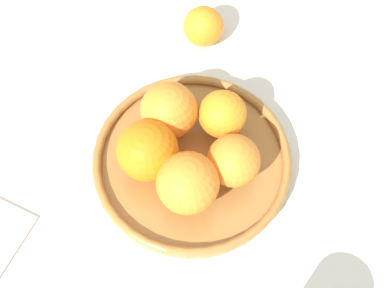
{
  "coord_description": "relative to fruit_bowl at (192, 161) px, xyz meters",
  "views": [
    {
      "loc": [
        -0.08,
        0.32,
        0.7
      ],
      "look_at": [
        0.0,
        0.0,
        0.07
      ],
      "focal_mm": 50.0,
      "sensor_mm": 36.0,
      "label": 1
    }
  ],
  "objects": [
    {
      "name": "ground_plane",
      "position": [
        0.0,
        0.0,
        -0.01
      ],
      "size": [
        4.0,
        4.0,
        0.0
      ],
      "primitive_type": "plane",
      "color": "silver"
    },
    {
      "name": "fruit_bowl",
      "position": [
        0.0,
        0.0,
        0.0
      ],
      "size": [
        0.28,
        0.28,
        0.03
      ],
      "color": "#A57238",
      "rests_on": "ground_plane"
    },
    {
      "name": "stray_orange",
      "position": [
        0.04,
        -0.23,
        0.02
      ],
      "size": [
        0.06,
        0.06,
        0.06
      ],
      "primitive_type": "sphere",
      "color": "orange",
      "rests_on": "ground_plane"
    },
    {
      "name": "orange_pile",
      "position": [
        0.01,
        0.0,
        0.05
      ],
      "size": [
        0.19,
        0.19,
        0.08
      ],
      "color": "orange",
      "rests_on": "fruit_bowl"
    }
  ]
}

